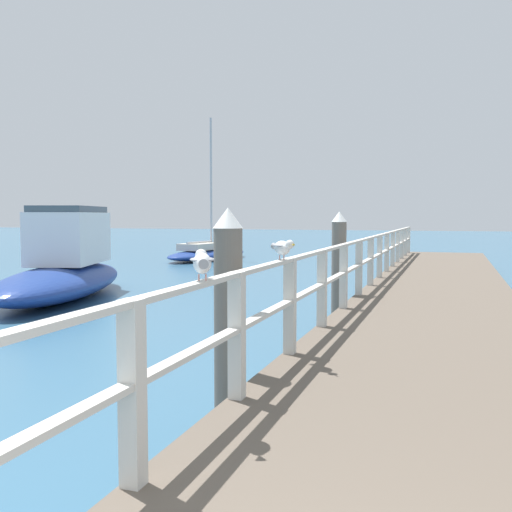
% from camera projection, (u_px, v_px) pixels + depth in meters
% --- Properties ---
extents(pier_deck, '(2.95, 24.70, 0.53)m').
position_uv_depth(pier_deck, '(437.00, 300.00, 12.17)').
color(pier_deck, brown).
rests_on(pier_deck, ground_plane).
extents(pier_railing, '(0.12, 23.22, 1.06)m').
position_uv_depth(pier_railing, '(371.00, 255.00, 12.56)').
color(pier_railing, beige).
rests_on(pier_railing, pier_deck).
extents(dock_piling_near, '(0.29, 0.29, 2.13)m').
position_uv_depth(dock_piling_near, '(228.00, 316.00, 5.62)').
color(dock_piling_near, '#6B6056').
rests_on(dock_piling_near, ground_plane).
extents(dock_piling_far, '(0.29, 0.29, 2.13)m').
position_uv_depth(dock_piling_far, '(339.00, 266.00, 11.10)').
color(dock_piling_far, '#6B6056').
rests_on(dock_piling_far, ground_plane).
extents(seagull_foreground, '(0.26, 0.45, 0.21)m').
position_uv_depth(seagull_foreground, '(202.00, 262.00, 4.09)').
color(seagull_foreground, white).
rests_on(seagull_foreground, pier_railing).
extents(seagull_background, '(0.35, 0.38, 0.21)m').
position_uv_depth(seagull_background, '(283.00, 247.00, 5.99)').
color(seagull_background, white).
rests_on(seagull_background, pier_railing).
extents(boat_0, '(2.85, 6.04, 6.54)m').
position_uv_depth(boat_0, '(207.00, 253.00, 26.65)').
color(boat_0, navy).
rests_on(boat_0, ground_plane).
extents(boat_6, '(4.10, 6.99, 2.29)m').
position_uv_depth(boat_6, '(64.00, 267.00, 14.43)').
color(boat_6, navy).
rests_on(boat_6, ground_plane).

